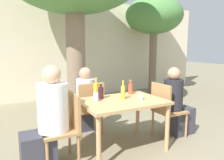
# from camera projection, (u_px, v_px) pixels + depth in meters

# --- Properties ---
(ground_plane) EXTENTS (30.00, 30.00, 0.00)m
(ground_plane) POSITION_uv_depth(u_px,v_px,m) (122.00, 148.00, 3.23)
(ground_plane) COLOR gray
(cafe_building_wall) EXTENTS (10.00, 0.08, 2.80)m
(cafe_building_wall) POSITION_uv_depth(u_px,v_px,m) (57.00, 49.00, 6.12)
(cafe_building_wall) COLOR beige
(cafe_building_wall) RESTS_ON ground_plane
(tree_far) EXTENTS (1.75, 1.75, 2.99)m
(tree_far) POSITION_uv_depth(u_px,v_px,m) (154.00, 17.00, 6.67)
(tree_far) COLOR #7A6651
(tree_far) RESTS_ON ground_plane
(dining_table_front) EXTENTS (1.19, 0.85, 0.72)m
(dining_table_front) POSITION_uv_depth(u_px,v_px,m) (122.00, 106.00, 3.13)
(dining_table_front) COLOR tan
(dining_table_front) RESTS_ON ground_plane
(patio_chair_0) EXTENTS (0.44, 0.44, 0.90)m
(patio_chair_0) POSITION_uv_depth(u_px,v_px,m) (66.00, 124.00, 2.76)
(patio_chair_0) COLOR #A87A4C
(patio_chair_0) RESTS_ON ground_plane
(patio_chair_1) EXTENTS (0.44, 0.44, 0.90)m
(patio_chair_1) POSITION_uv_depth(u_px,v_px,m) (166.00, 107.00, 3.53)
(patio_chair_1) COLOR #A87A4C
(patio_chair_1) RESTS_ON ground_plane
(patio_chair_2) EXTENTS (0.44, 0.44, 0.90)m
(patio_chair_2) POSITION_uv_depth(u_px,v_px,m) (89.00, 106.00, 3.61)
(patio_chair_2) COLOR #A87A4C
(patio_chair_2) RESTS_ON ground_plane
(person_seated_0) EXTENTS (0.59, 0.37, 1.26)m
(person_seated_0) POSITION_uv_depth(u_px,v_px,m) (47.00, 122.00, 2.65)
(person_seated_0) COLOR #383842
(person_seated_0) RESTS_ON ground_plane
(person_seated_1) EXTENTS (0.56, 0.31, 1.15)m
(person_seated_1) POSITION_uv_depth(u_px,v_px,m) (177.00, 105.00, 3.64)
(person_seated_1) COLOR #383842
(person_seated_1) RESTS_ON ground_plane
(person_seated_2) EXTENTS (0.31, 0.56, 1.14)m
(person_seated_2) POSITION_uv_depth(u_px,v_px,m) (84.00, 103.00, 3.82)
(person_seated_2) COLOR #383842
(person_seated_2) RESTS_ON ground_plane
(oil_cruet_0) EXTENTS (0.07, 0.07, 0.28)m
(oil_cruet_0) POSITION_uv_depth(u_px,v_px,m) (123.00, 92.00, 3.16)
(oil_cruet_0) COLOR gold
(oil_cruet_0) RESTS_ON dining_table_front
(wine_bottle_1) EXTENTS (0.08, 0.08, 0.24)m
(wine_bottle_1) POSITION_uv_depth(u_px,v_px,m) (101.00, 93.00, 3.19)
(wine_bottle_1) COLOR #331923
(wine_bottle_1) RESTS_ON dining_table_front
(soda_bottle_2) EXTENTS (0.07, 0.07, 0.23)m
(soda_bottle_2) POSITION_uv_depth(u_px,v_px,m) (130.00, 89.00, 3.50)
(soda_bottle_2) COLOR #DB4C2D
(soda_bottle_2) RESTS_ON dining_table_front
(oil_cruet_3) EXTENTS (0.08, 0.08, 0.29)m
(oil_cruet_3) POSITION_uv_depth(u_px,v_px,m) (96.00, 90.00, 3.28)
(oil_cruet_3) COLOR gold
(oil_cruet_3) RESTS_ON dining_table_front
(drinking_glass_0) EXTENTS (0.07, 0.07, 0.12)m
(drinking_glass_0) POSITION_uv_depth(u_px,v_px,m) (96.00, 97.00, 3.02)
(drinking_glass_0) COLOR silver
(drinking_glass_0) RESTS_ON dining_table_front
(drinking_glass_1) EXTENTS (0.06, 0.06, 0.09)m
(drinking_glass_1) POSITION_uv_depth(u_px,v_px,m) (141.00, 97.00, 3.13)
(drinking_glass_1) COLOR silver
(drinking_glass_1) RESTS_ON dining_table_front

